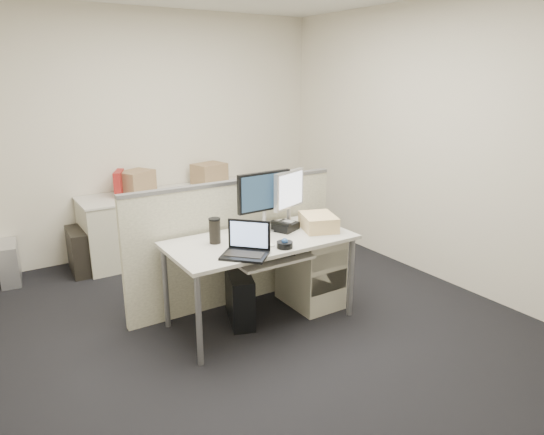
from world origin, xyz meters
TOP-DOWN VIEW (x-y plane):
  - floor at (0.00, 0.00)m, footprint 4.00×4.50m
  - wall_back at (0.00, 2.25)m, footprint 4.00×0.02m
  - wall_right at (2.00, 0.00)m, footprint 0.02×4.50m
  - desk at (0.00, 0.00)m, footprint 1.50×0.75m
  - keyboard_tray at (0.00, -0.18)m, footprint 0.62×0.32m
  - drawer_pedestal at (0.55, 0.05)m, footprint 0.40×0.55m
  - cubicle_partition at (0.00, 0.45)m, footprint 2.00×0.06m
  - back_counter at (0.00, 1.93)m, footprint 2.00×0.60m
  - monitor_main at (0.15, 0.18)m, footprint 0.51×0.21m
  - monitor_small at (0.40, 0.18)m, footprint 0.44×0.33m
  - laptop at (-0.30, -0.28)m, footprint 0.40×0.40m
  - trackball at (0.05, -0.28)m, footprint 0.16×0.16m
  - desk_phone at (0.30, 0.08)m, footprint 0.25×0.23m
  - paper_stack at (-0.12, -0.07)m, footprint 0.24×0.30m
  - sticky_pad at (-0.05, -0.18)m, footprint 0.09×0.09m
  - travel_mug at (-0.35, 0.11)m, footprint 0.11×0.11m
  - banana at (0.00, 0.10)m, footprint 0.17×0.10m
  - cellphone at (-0.15, 0.05)m, footprint 0.06×0.10m
  - manila_folders at (0.55, -0.05)m, footprint 0.37×0.41m
  - keyboard at (-0.05, -0.14)m, footprint 0.48×0.21m
  - pc_tower_desk at (-0.15, 0.09)m, footprint 0.33×0.49m
  - pc_tower_spare_dark at (-1.05, 1.92)m, footprint 0.22×0.51m
  - pc_tower_spare_silver at (-1.70, 2.03)m, footprint 0.22×0.45m
  - cardboard_box_left at (-0.36, 2.05)m, footprint 0.44×0.40m
  - cardboard_box_right at (0.53, 2.05)m, footprint 0.42×0.36m
  - red_binder at (-0.55, 2.03)m, footprint 0.19×0.31m

SIDE VIEW (x-z plane):
  - floor at x=0.00m, z-range -0.01..0.00m
  - pc_tower_spare_silver at x=-1.70m, z-range 0.00..0.41m
  - pc_tower_desk at x=-0.15m, z-range 0.00..0.43m
  - pc_tower_spare_dark at x=-1.05m, z-range 0.00..0.46m
  - drawer_pedestal at x=0.55m, z-range 0.00..0.65m
  - back_counter at x=0.00m, z-range 0.00..0.72m
  - cubicle_partition at x=0.00m, z-range 0.00..1.10m
  - keyboard_tray at x=0.00m, z-range 0.61..0.63m
  - keyboard at x=-0.05m, z-range 0.63..0.66m
  - desk at x=0.00m, z-range 0.30..1.03m
  - sticky_pad at x=-0.05m, z-range 0.73..0.74m
  - paper_stack at x=-0.12m, z-range 0.73..0.74m
  - cellphone at x=-0.15m, z-range 0.73..0.74m
  - banana at x=0.00m, z-range 0.73..0.77m
  - trackball at x=0.05m, z-range 0.73..0.78m
  - desk_phone at x=0.30m, z-range 0.73..0.79m
  - manila_folders at x=0.55m, z-range 0.73..0.86m
  - travel_mug at x=-0.35m, z-range 0.73..0.92m
  - cardboard_box_right at x=0.53m, z-range 0.72..0.98m
  - laptop at x=-0.30m, z-range 0.73..0.97m
  - cardboard_box_left at x=-0.36m, z-range 0.72..0.99m
  - red_binder at x=-0.55m, z-range 0.72..1.01m
  - monitor_small at x=0.40m, z-range 0.73..1.21m
  - monitor_main at x=0.15m, z-range 0.73..1.23m
  - wall_back at x=0.00m, z-range 0.00..2.70m
  - wall_right at x=2.00m, z-range 0.00..2.70m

